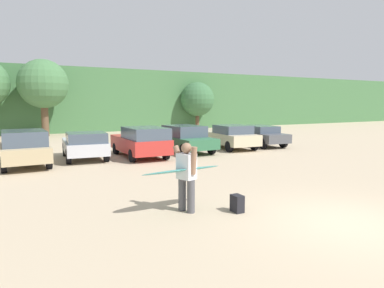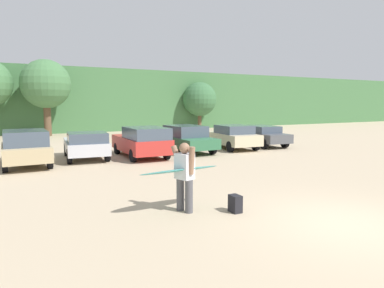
{
  "view_description": "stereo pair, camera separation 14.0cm",
  "coord_description": "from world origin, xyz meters",
  "px_view_note": "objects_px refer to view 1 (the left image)",
  "views": [
    {
      "loc": [
        -6.89,
        -5.02,
        2.81
      ],
      "look_at": [
        -0.48,
        6.89,
        1.2
      ],
      "focal_mm": 31.92,
      "sensor_mm": 36.0,
      "label": 1
    },
    {
      "loc": [
        -6.77,
        -5.08,
        2.81
      ],
      "look_at": [
        -0.48,
        6.89,
        1.2
      ],
      "focal_mm": 31.92,
      "sensor_mm": 36.0,
      "label": 2
    }
  ],
  "objects_px": {
    "parked_car_silver": "(85,145)",
    "surfboard_teal": "(182,170)",
    "backpack_dropped": "(237,204)",
    "parked_car_tan": "(24,147)",
    "parked_car_champagne": "(231,136)",
    "parked_car_dark_gray": "(260,135)",
    "parked_car_red": "(141,141)",
    "parked_car_forest_green": "(185,138)",
    "person_adult": "(186,173)"
  },
  "relations": [
    {
      "from": "parked_car_champagne",
      "to": "surfboard_teal",
      "type": "relative_size",
      "value": 1.83
    },
    {
      "from": "parked_car_red",
      "to": "parked_car_dark_gray",
      "type": "height_order",
      "value": "parked_car_red"
    },
    {
      "from": "parked_car_silver",
      "to": "parked_car_champagne",
      "type": "distance_m",
      "value": 8.87
    },
    {
      "from": "parked_car_tan",
      "to": "parked_car_dark_gray",
      "type": "height_order",
      "value": "parked_car_tan"
    },
    {
      "from": "surfboard_teal",
      "to": "parked_car_tan",
      "type": "bearing_deg",
      "value": -74.25
    },
    {
      "from": "parked_car_red",
      "to": "person_adult",
      "type": "distance_m",
      "value": 9.36
    },
    {
      "from": "parked_car_tan",
      "to": "backpack_dropped",
      "type": "height_order",
      "value": "parked_car_tan"
    },
    {
      "from": "parked_car_tan",
      "to": "surfboard_teal",
      "type": "bearing_deg",
      "value": -160.97
    },
    {
      "from": "parked_car_champagne",
      "to": "person_adult",
      "type": "xyz_separation_m",
      "value": [
        -8.21,
        -9.81,
        0.25
      ]
    },
    {
      "from": "parked_car_dark_gray",
      "to": "backpack_dropped",
      "type": "relative_size",
      "value": 10.01
    },
    {
      "from": "backpack_dropped",
      "to": "surfboard_teal",
      "type": "bearing_deg",
      "value": 146.98
    },
    {
      "from": "parked_car_silver",
      "to": "parked_car_champagne",
      "type": "relative_size",
      "value": 0.98
    },
    {
      "from": "parked_car_red",
      "to": "surfboard_teal",
      "type": "relative_size",
      "value": 1.93
    },
    {
      "from": "parked_car_red",
      "to": "backpack_dropped",
      "type": "bearing_deg",
      "value": 175.33
    },
    {
      "from": "parked_car_tan",
      "to": "surfboard_teal",
      "type": "relative_size",
      "value": 1.89
    },
    {
      "from": "parked_car_forest_green",
      "to": "backpack_dropped",
      "type": "xyz_separation_m",
      "value": [
        -3.85,
        -10.48,
        -0.59
      ]
    },
    {
      "from": "parked_car_forest_green",
      "to": "parked_car_dark_gray",
      "type": "distance_m",
      "value": 5.79
    },
    {
      "from": "parked_car_red",
      "to": "parked_car_champagne",
      "type": "distance_m",
      "value": 6.19
    },
    {
      "from": "parked_car_champagne",
      "to": "backpack_dropped",
      "type": "bearing_deg",
      "value": 150.93
    },
    {
      "from": "parked_car_champagne",
      "to": "parked_car_dark_gray",
      "type": "relative_size",
      "value": 0.95
    },
    {
      "from": "parked_car_forest_green",
      "to": "surfboard_teal",
      "type": "height_order",
      "value": "parked_car_forest_green"
    },
    {
      "from": "parked_car_dark_gray",
      "to": "parked_car_tan",
      "type": "bearing_deg",
      "value": 98.72
    },
    {
      "from": "parked_car_red",
      "to": "parked_car_champagne",
      "type": "height_order",
      "value": "parked_car_red"
    },
    {
      "from": "parked_car_tan",
      "to": "parked_car_dark_gray",
      "type": "bearing_deg",
      "value": -87.83
    },
    {
      "from": "surfboard_teal",
      "to": "backpack_dropped",
      "type": "xyz_separation_m",
      "value": [
        1.2,
        -0.78,
        -0.85
      ]
    },
    {
      "from": "parked_car_dark_gray",
      "to": "person_adult",
      "type": "height_order",
      "value": "person_adult"
    },
    {
      "from": "person_adult",
      "to": "surfboard_teal",
      "type": "distance_m",
      "value": 0.14
    },
    {
      "from": "parked_car_red",
      "to": "parked_car_dark_gray",
      "type": "relative_size",
      "value": 1.0
    },
    {
      "from": "parked_car_silver",
      "to": "parked_car_red",
      "type": "height_order",
      "value": "parked_car_red"
    },
    {
      "from": "parked_car_tan",
      "to": "parked_car_red",
      "type": "relative_size",
      "value": 0.98
    },
    {
      "from": "parked_car_forest_green",
      "to": "parked_car_dark_gray",
      "type": "height_order",
      "value": "parked_car_forest_green"
    },
    {
      "from": "parked_car_dark_gray",
      "to": "backpack_dropped",
      "type": "bearing_deg",
      "value": 143.65
    },
    {
      "from": "parked_car_tan",
      "to": "parked_car_forest_green",
      "type": "distance_m",
      "value": 8.42
    },
    {
      "from": "parked_car_forest_green",
      "to": "surfboard_teal",
      "type": "relative_size",
      "value": 1.87
    },
    {
      "from": "parked_car_forest_green",
      "to": "parked_car_silver",
      "type": "bearing_deg",
      "value": 87.93
    },
    {
      "from": "parked_car_red",
      "to": "parked_car_forest_green",
      "type": "relative_size",
      "value": 1.03
    },
    {
      "from": "parked_car_tan",
      "to": "parked_car_silver",
      "type": "bearing_deg",
      "value": -79.77
    },
    {
      "from": "parked_car_silver",
      "to": "parked_car_tan",
      "type": "bearing_deg",
      "value": 106.06
    },
    {
      "from": "parked_car_silver",
      "to": "parked_car_champagne",
      "type": "xyz_separation_m",
      "value": [
        8.87,
        -0.03,
        0.02
      ]
    },
    {
      "from": "parked_car_silver",
      "to": "surfboard_teal",
      "type": "distance_m",
      "value": 9.75
    },
    {
      "from": "parked_car_dark_gray",
      "to": "person_adult",
      "type": "bearing_deg",
      "value": 138.63
    },
    {
      "from": "parked_car_red",
      "to": "surfboard_teal",
      "type": "bearing_deg",
      "value": 167.47
    },
    {
      "from": "parked_car_red",
      "to": "person_adult",
      "type": "bearing_deg",
      "value": 168.01
    },
    {
      "from": "parked_car_tan",
      "to": "parked_car_dark_gray",
      "type": "relative_size",
      "value": 0.98
    },
    {
      "from": "parked_car_champagne",
      "to": "person_adult",
      "type": "bearing_deg",
      "value": 145.03
    },
    {
      "from": "parked_car_tan",
      "to": "parked_car_forest_green",
      "type": "relative_size",
      "value": 1.01
    },
    {
      "from": "parked_car_dark_gray",
      "to": "backpack_dropped",
      "type": "height_order",
      "value": "parked_car_dark_gray"
    },
    {
      "from": "parked_car_champagne",
      "to": "parked_car_dark_gray",
      "type": "bearing_deg",
      "value": -78.84
    },
    {
      "from": "parked_car_red",
      "to": "parked_car_forest_green",
      "type": "xyz_separation_m",
      "value": [
        2.92,
        0.68,
        -0.03
      ]
    },
    {
      "from": "parked_car_red",
      "to": "parked_car_forest_green",
      "type": "bearing_deg",
      "value": -76.12
    }
  ]
}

